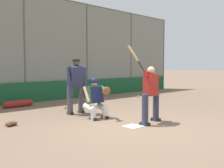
{
  "coord_description": "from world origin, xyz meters",
  "views": [
    {
      "loc": [
        5.06,
        4.46,
        1.58
      ],
      "look_at": [
        -0.19,
        -1.0,
        1.05
      ],
      "focal_mm": 42.0,
      "sensor_mm": 36.0,
      "label": 1
    }
  ],
  "objects_px": {
    "batter_at_plate": "(150,92)",
    "umpire_home": "(76,84)",
    "equipment_bag_dugout_side": "(18,104)",
    "catcher_behind_plate": "(96,97)",
    "spare_bat_by_padding": "(65,107)",
    "fielding_glove_on_dirt": "(11,124)",
    "spare_bat_near_backstop": "(138,96)"
  },
  "relations": [
    {
      "from": "batter_at_plate",
      "to": "equipment_bag_dugout_side",
      "type": "distance_m",
      "value": 5.48
    },
    {
      "from": "catcher_behind_plate",
      "to": "batter_at_plate",
      "type": "bearing_deg",
      "value": 118.24
    },
    {
      "from": "equipment_bag_dugout_side",
      "to": "spare_bat_by_padding",
      "type": "bearing_deg",
      "value": 130.06
    },
    {
      "from": "spare_bat_near_backstop",
      "to": "spare_bat_by_padding",
      "type": "distance_m",
      "value": 4.62
    },
    {
      "from": "catcher_behind_plate",
      "to": "spare_bat_by_padding",
      "type": "height_order",
      "value": "catcher_behind_plate"
    },
    {
      "from": "batter_at_plate",
      "to": "fielding_glove_on_dirt",
      "type": "xyz_separation_m",
      "value": [
        2.91,
        -2.32,
        -0.79
      ]
    },
    {
      "from": "spare_bat_near_backstop",
      "to": "fielding_glove_on_dirt",
      "type": "bearing_deg",
      "value": -15.01
    },
    {
      "from": "catcher_behind_plate",
      "to": "spare_bat_near_backstop",
      "type": "distance_m",
      "value": 5.74
    },
    {
      "from": "umpire_home",
      "to": "spare_bat_near_backstop",
      "type": "bearing_deg",
      "value": -157.22
    },
    {
      "from": "equipment_bag_dugout_side",
      "to": "batter_at_plate",
      "type": "bearing_deg",
      "value": 105.0
    },
    {
      "from": "spare_bat_near_backstop",
      "to": "spare_bat_by_padding",
      "type": "height_order",
      "value": "same"
    },
    {
      "from": "catcher_behind_plate",
      "to": "spare_bat_by_padding",
      "type": "relative_size",
      "value": 1.78
    },
    {
      "from": "batter_at_plate",
      "to": "fielding_glove_on_dirt",
      "type": "relative_size",
      "value": 6.65
    },
    {
      "from": "catcher_behind_plate",
      "to": "fielding_glove_on_dirt",
      "type": "height_order",
      "value": "catcher_behind_plate"
    },
    {
      "from": "catcher_behind_plate",
      "to": "umpire_home",
      "type": "distance_m",
      "value": 1.07
    },
    {
      "from": "fielding_glove_on_dirt",
      "to": "equipment_bag_dugout_side",
      "type": "distance_m",
      "value": 3.29
    },
    {
      "from": "equipment_bag_dugout_side",
      "to": "fielding_glove_on_dirt",
      "type": "bearing_deg",
      "value": 62.83
    },
    {
      "from": "catcher_behind_plate",
      "to": "spare_bat_near_backstop",
      "type": "xyz_separation_m",
      "value": [
        -5.05,
        -2.66,
        -0.61
      ]
    },
    {
      "from": "batter_at_plate",
      "to": "equipment_bag_dugout_side",
      "type": "xyz_separation_m",
      "value": [
        1.41,
        -5.25,
        -0.72
      ]
    },
    {
      "from": "spare_bat_near_backstop",
      "to": "equipment_bag_dugout_side",
      "type": "bearing_deg",
      "value": -39.74
    },
    {
      "from": "fielding_glove_on_dirt",
      "to": "equipment_bag_dugout_side",
      "type": "bearing_deg",
      "value": -117.17
    },
    {
      "from": "batter_at_plate",
      "to": "spare_bat_by_padding",
      "type": "relative_size",
      "value": 3.05
    },
    {
      "from": "fielding_glove_on_dirt",
      "to": "equipment_bag_dugout_side",
      "type": "xyz_separation_m",
      "value": [
        -1.5,
        -2.93,
        0.07
      ]
    },
    {
      "from": "batter_at_plate",
      "to": "equipment_bag_dugout_side",
      "type": "relative_size",
      "value": 1.78
    },
    {
      "from": "umpire_home",
      "to": "spare_bat_near_backstop",
      "type": "distance_m",
      "value": 5.36
    },
    {
      "from": "batter_at_plate",
      "to": "umpire_home",
      "type": "relative_size",
      "value": 1.18
    },
    {
      "from": "batter_at_plate",
      "to": "umpire_home",
      "type": "distance_m",
      "value": 2.63
    },
    {
      "from": "catcher_behind_plate",
      "to": "spare_bat_near_backstop",
      "type": "relative_size",
      "value": 1.69
    },
    {
      "from": "spare_bat_by_padding",
      "to": "equipment_bag_dugout_side",
      "type": "height_order",
      "value": "equipment_bag_dugout_side"
    },
    {
      "from": "spare_bat_near_backstop",
      "to": "fielding_glove_on_dirt",
      "type": "distance_m",
      "value": 7.53
    },
    {
      "from": "fielding_glove_on_dirt",
      "to": "umpire_home",
      "type": "bearing_deg",
      "value": -174.29
    },
    {
      "from": "catcher_behind_plate",
      "to": "equipment_bag_dugout_side",
      "type": "relative_size",
      "value": 1.04
    }
  ]
}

